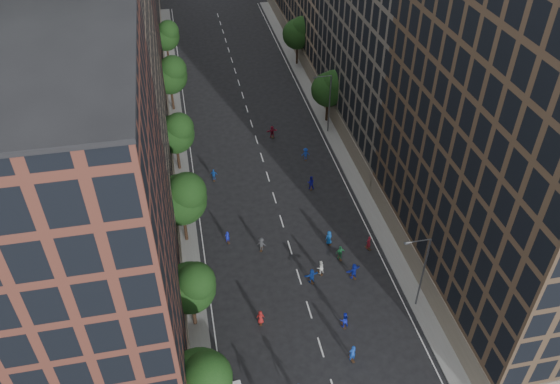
# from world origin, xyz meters

# --- Properties ---
(ground) EXTENTS (240.00, 240.00, 0.00)m
(ground) POSITION_xyz_m (0.00, 40.00, 0.00)
(ground) COLOR black
(ground) RESTS_ON ground
(sidewalk_left) EXTENTS (4.00, 105.00, 0.15)m
(sidewalk_left) POSITION_xyz_m (-12.00, 47.50, 0.07)
(sidewalk_left) COLOR slate
(sidewalk_left) RESTS_ON ground
(sidewalk_right) EXTENTS (4.00, 105.00, 0.15)m
(sidewalk_right) POSITION_xyz_m (12.00, 47.50, 0.07)
(sidewalk_right) COLOR slate
(sidewalk_right) RESTS_ON ground
(bldg_left_a) EXTENTS (14.00, 22.00, 30.00)m
(bldg_left_a) POSITION_xyz_m (-19.00, 11.00, 15.00)
(bldg_left_a) COLOR #582C21
(bldg_left_a) RESTS_ON ground
(bldg_left_b) EXTENTS (14.00, 26.00, 34.00)m
(bldg_left_b) POSITION_xyz_m (-19.00, 35.00, 17.00)
(bldg_left_b) COLOR #846D56
(bldg_left_b) RESTS_ON ground
(bldg_left_c) EXTENTS (14.00, 20.00, 28.00)m
(bldg_left_c) POSITION_xyz_m (-19.00, 58.00, 14.00)
(bldg_left_c) COLOR #582C21
(bldg_left_c) RESTS_ON ground
(bldg_right_a) EXTENTS (14.00, 30.00, 36.00)m
(bldg_right_a) POSITION_xyz_m (19.00, 15.00, 18.00)
(bldg_right_a) COLOR #493627
(bldg_right_a) RESTS_ON ground
(bldg_right_b) EXTENTS (14.00, 28.00, 33.00)m
(bldg_right_b) POSITION_xyz_m (19.00, 44.00, 16.50)
(bldg_right_b) COLOR #5D564D
(bldg_right_b) RESTS_ON ground
(tree_left_0) EXTENTS (5.20, 5.20, 8.83)m
(tree_left_0) POSITION_xyz_m (-11.01, 3.85, 5.96)
(tree_left_0) COLOR black
(tree_left_0) RESTS_ON ground
(tree_left_1) EXTENTS (4.80, 4.80, 8.21)m
(tree_left_1) POSITION_xyz_m (-11.02, 13.86, 5.55)
(tree_left_1) COLOR black
(tree_left_1) RESTS_ON ground
(tree_left_2) EXTENTS (5.60, 5.60, 9.45)m
(tree_left_2) POSITION_xyz_m (-10.99, 25.83, 6.36)
(tree_left_2) COLOR black
(tree_left_2) RESTS_ON ground
(tree_left_3) EXTENTS (5.00, 5.00, 8.58)m
(tree_left_3) POSITION_xyz_m (-11.02, 39.85, 5.82)
(tree_left_3) COLOR black
(tree_left_3) RESTS_ON ground
(tree_left_4) EXTENTS (5.40, 5.40, 9.08)m
(tree_left_4) POSITION_xyz_m (-11.00, 55.84, 6.10)
(tree_left_4) COLOR black
(tree_left_4) RESTS_ON ground
(tree_left_5) EXTENTS (4.80, 4.80, 8.33)m
(tree_left_5) POSITION_xyz_m (-11.02, 71.86, 5.68)
(tree_left_5) COLOR black
(tree_left_5) RESTS_ON ground
(tree_right_a) EXTENTS (5.00, 5.00, 8.39)m
(tree_right_a) POSITION_xyz_m (11.38, 47.85, 5.63)
(tree_right_a) COLOR black
(tree_right_a) RESTS_ON ground
(tree_right_b) EXTENTS (5.20, 5.20, 8.83)m
(tree_right_b) POSITION_xyz_m (11.39, 67.85, 5.96)
(tree_right_b) COLOR black
(tree_right_b) RESTS_ON ground
(streetlamp_near) EXTENTS (2.64, 0.22, 9.06)m
(streetlamp_near) POSITION_xyz_m (10.37, 12.00, 5.17)
(streetlamp_near) COLOR #595B60
(streetlamp_near) RESTS_ON ground
(streetlamp_far) EXTENTS (2.64, 0.22, 9.06)m
(streetlamp_far) POSITION_xyz_m (10.37, 45.00, 5.17)
(streetlamp_far) COLOR #595B60
(streetlamp_far) RESTS_ON ground
(skater_1) EXTENTS (0.77, 0.59, 1.90)m
(skater_1) POSITION_xyz_m (2.42, 7.17, 0.95)
(skater_1) COLOR #153FAD
(skater_1) RESTS_ON ground
(skater_2) EXTENTS (0.91, 0.73, 1.79)m
(skater_2) POSITION_xyz_m (2.77, 10.92, 0.89)
(skater_2) COLOR #1724BB
(skater_2) RESTS_ON ground
(skater_5) EXTENTS (1.80, 1.11, 1.85)m
(skater_5) POSITION_xyz_m (5.59, 16.79, 0.93)
(skater_5) COLOR #13219B
(skater_5) RESTS_ON ground
(skater_6) EXTENTS (0.82, 0.59, 1.56)m
(skater_6) POSITION_xyz_m (-4.99, 12.91, 0.78)
(skater_6) COLOR maroon
(skater_6) RESTS_ON ground
(skater_7) EXTENTS (0.74, 0.63, 1.72)m
(skater_7) POSITION_xyz_m (8.50, 20.58, 0.86)
(skater_7) COLOR maroon
(skater_7) RESTS_ON ground
(skater_8) EXTENTS (1.00, 0.89, 1.71)m
(skater_8) POSITION_xyz_m (2.30, 18.02, 0.85)
(skater_8) COLOR white
(skater_8) RESTS_ON ground
(skater_9) EXTENTS (1.20, 0.96, 1.63)m
(skater_9) POSITION_xyz_m (-3.16, 22.78, 0.82)
(skater_9) COLOR #38393C
(skater_9) RESTS_ON ground
(skater_10) EXTENTS (1.10, 0.56, 1.80)m
(skater_10) POSITION_xyz_m (4.96, 19.68, 0.90)
(skater_10) COLOR #227341
(skater_10) RESTS_ON ground
(skater_11) EXTENTS (1.66, 0.81, 1.72)m
(skater_11) POSITION_xyz_m (1.13, 17.04, 0.86)
(skater_11) COLOR navy
(skater_11) RESTS_ON ground
(skater_12) EXTENTS (0.99, 0.82, 1.74)m
(skater_12) POSITION_xyz_m (4.42, 22.25, 0.87)
(skater_12) COLOR #124493
(skater_12) RESTS_ON ground
(skater_13) EXTENTS (0.64, 0.52, 1.50)m
(skater_13) POSITION_xyz_m (-6.70, 24.77, 0.75)
(skater_13) COLOR #1622B3
(skater_13) RESTS_ON ground
(skater_14) EXTENTS (1.03, 0.87, 1.86)m
(skater_14) POSITION_xyz_m (4.85, 32.37, 0.93)
(skater_14) COLOR #1514A5
(skater_14) RESTS_ON ground
(skater_15) EXTENTS (1.13, 0.66, 1.72)m
(skater_15) POSITION_xyz_m (5.73, 38.82, 0.86)
(skater_15) COLOR #1539AC
(skater_15) RESTS_ON ground
(skater_16) EXTENTS (0.98, 0.55, 1.58)m
(skater_16) POSITION_xyz_m (-6.95, 36.67, 0.79)
(skater_16) COLOR #154EB1
(skater_16) RESTS_ON ground
(skater_17) EXTENTS (1.67, 0.72, 1.74)m
(skater_17) POSITION_xyz_m (2.35, 45.21, 0.87)
(skater_17) COLOR maroon
(skater_17) RESTS_ON ground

